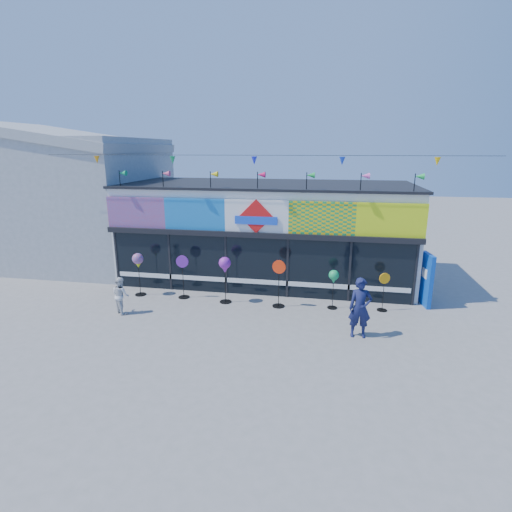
% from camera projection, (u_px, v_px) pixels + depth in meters
% --- Properties ---
extents(ground, '(80.00, 80.00, 0.00)m').
position_uv_depth(ground, '(236.00, 333.00, 12.36)').
color(ground, slate).
rests_on(ground, ground).
extents(kite_shop, '(16.00, 5.70, 5.31)m').
position_uv_depth(kite_shop, '(267.00, 231.00, 17.47)').
color(kite_shop, white).
rests_on(kite_shop, ground).
extents(neighbour_building, '(8.18, 7.20, 6.87)m').
position_uv_depth(neighbour_building, '(73.00, 197.00, 19.92)').
color(neighbour_building, '#AAADAF').
rests_on(neighbour_building, ground).
extents(blue_sign, '(0.29, 0.97, 1.92)m').
position_uv_depth(blue_sign, '(426.00, 280.00, 14.35)').
color(blue_sign, '#0C47B5').
rests_on(blue_sign, ground).
extents(spinner_0, '(0.43, 0.43, 1.68)m').
position_uv_depth(spinner_0, '(138.00, 262.00, 15.23)').
color(spinner_0, black).
rests_on(spinner_0, ground).
extents(spinner_1, '(0.47, 0.43, 1.67)m').
position_uv_depth(spinner_1, '(183.00, 276.00, 15.07)').
color(spinner_1, black).
rests_on(spinner_1, ground).
extents(spinner_2, '(0.44, 0.44, 1.74)m').
position_uv_depth(spinner_2, '(225.00, 266.00, 14.48)').
color(spinner_2, black).
rests_on(spinner_2, ground).
extents(spinner_3, '(0.49, 0.44, 1.73)m').
position_uv_depth(spinner_3, '(279.00, 282.00, 14.20)').
color(spinner_3, black).
rests_on(spinner_3, ground).
extents(spinner_4, '(0.36, 0.36, 1.42)m').
position_uv_depth(spinner_4, '(334.00, 278.00, 14.00)').
color(spinner_4, black).
rests_on(spinner_4, ground).
extents(spinner_5, '(0.38, 0.35, 1.38)m').
position_uv_depth(spinner_5, '(384.00, 291.00, 13.89)').
color(spinner_5, black).
rests_on(spinner_5, ground).
extents(adult_man, '(0.70, 0.48, 1.85)m').
position_uv_depth(adult_man, '(360.00, 308.00, 11.90)').
color(adult_man, '#161B46').
rests_on(adult_man, ground).
extents(child, '(0.72, 0.66, 1.29)m').
position_uv_depth(child, '(121.00, 295.00, 13.73)').
color(child, silver).
rests_on(child, ground).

